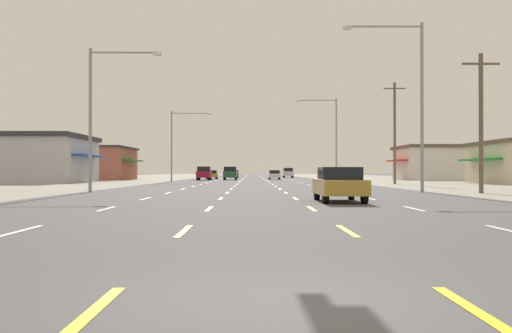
# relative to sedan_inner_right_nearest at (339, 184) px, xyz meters

# --- Properties ---
(ground_plane) EXTENTS (572.00, 572.00, 0.00)m
(ground_plane) POSITION_rel_sedan_inner_right_nearest_xyz_m (-3.39, 46.79, -0.76)
(ground_plane) COLOR #4C4C4F
(lot_apron_left) EXTENTS (28.00, 440.00, 0.01)m
(lot_apron_left) POSITION_rel_sedan_inner_right_nearest_xyz_m (-28.14, 46.79, -0.75)
(lot_apron_left) COLOR gray
(lot_apron_left) RESTS_ON ground
(lot_apron_right) EXTENTS (28.00, 440.00, 0.01)m
(lot_apron_right) POSITION_rel_sedan_inner_right_nearest_xyz_m (21.36, 46.79, -0.75)
(lot_apron_right) COLOR gray
(lot_apron_right) RESTS_ON ground
(lane_markings) EXTENTS (10.64, 227.60, 0.01)m
(lane_markings) POSITION_rel_sedan_inner_right_nearest_xyz_m (-3.39, 85.29, -0.75)
(lane_markings) COLOR white
(lane_markings) RESTS_ON ground
(signal_span_wire) EXTENTS (25.84, 0.53, 8.56)m
(signal_span_wire) POSITION_rel_sedan_inner_right_nearest_xyz_m (-3.84, -7.97, 4.42)
(signal_span_wire) COLOR brown
(signal_span_wire) RESTS_ON ground
(sedan_inner_right_nearest) EXTENTS (1.80, 4.50, 1.46)m
(sedan_inner_right_nearest) POSITION_rel_sedan_inner_right_nearest_xyz_m (0.00, 0.00, 0.00)
(sedan_inner_right_nearest) COLOR #B28C33
(sedan_inner_right_nearest) RESTS_ON ground
(suv_far_left_near) EXTENTS (1.98, 4.90, 1.98)m
(suv_far_left_near) POSITION_rel_sedan_inner_right_nearest_xyz_m (-10.61, 61.53, 0.27)
(suv_far_left_near) COLOR maroon
(suv_far_left_near) RESTS_ON ground
(suv_inner_left_mid) EXTENTS (1.98, 4.90, 1.98)m
(suv_inner_left_mid) POSITION_rel_sedan_inner_right_nearest_xyz_m (-6.88, 63.76, 0.27)
(suv_inner_left_mid) COLOR #235B2D
(suv_inner_left_mid) RESTS_ON ground
(sedan_inner_right_midfar) EXTENTS (1.80, 4.50, 1.46)m
(sedan_inner_right_midfar) POSITION_rel_sedan_inner_right_nearest_xyz_m (-0.09, 68.60, 0.00)
(sedan_inner_right_midfar) COLOR white
(sedan_inner_right_midfar) RESTS_ON ground
(sedan_far_left_far) EXTENTS (1.80, 4.50, 1.46)m
(sedan_far_left_far) POSITION_rel_sedan_inner_right_nearest_xyz_m (-10.31, 73.88, 0.00)
(sedan_far_left_far) COLOR #B28C33
(sedan_far_left_far) RESTS_ON ground
(hatchback_inner_left_farther) EXTENTS (1.72, 3.90, 1.54)m
(hatchback_inner_left_farther) POSITION_rel_sedan_inner_right_nearest_xyz_m (-7.11, 91.37, 0.03)
(hatchback_inner_left_farther) COLOR maroon
(hatchback_inner_left_farther) RESTS_ON ground
(suv_far_right_farthest) EXTENTS (1.98, 4.90, 1.98)m
(suv_far_right_farthest) POSITION_rel_sedan_inner_right_nearest_xyz_m (3.64, 94.19, 0.27)
(suv_far_right_farthest) COLOR silver
(suv_far_right_farthest) RESTS_ON ground
(storefront_left_row_1) EXTENTS (13.31, 14.40, 5.50)m
(storefront_left_row_1) POSITION_rel_sedan_inner_right_nearest_xyz_m (-29.00, 44.07, 2.02)
(storefront_left_row_1) COLOR #B2B2B7
(storefront_left_row_1) RESTS_ON ground
(storefront_left_row_2) EXTENTS (10.72, 14.61, 5.02)m
(storefront_left_row_2) POSITION_rel_sedan_inner_right_nearest_xyz_m (-27.03, 65.85, 1.77)
(storefront_left_row_2) COLOR #A35642
(storefront_left_row_2) RESTS_ON ground
(storefront_right_row_2) EXTENTS (14.48, 12.39, 5.20)m
(storefront_right_row_2) POSITION_rel_sedan_inner_right_nearest_xyz_m (25.71, 65.83, 1.87)
(storefront_right_row_2) COLOR silver
(storefront_right_row_2) RESTS_ON ground
(streetlight_left_row_0) EXTENTS (4.44, 0.26, 8.80)m
(streetlight_left_row_0) POSITION_rel_sedan_inner_right_nearest_xyz_m (-13.04, 11.26, 4.43)
(streetlight_left_row_0) COLOR gray
(streetlight_left_row_0) RESTS_ON ground
(streetlight_right_row_0) EXTENTS (4.95, 0.26, 10.42)m
(streetlight_right_row_0) POSITION_rel_sedan_inner_right_nearest_xyz_m (6.24, 11.26, 5.34)
(streetlight_right_row_0) COLOR gray
(streetlight_right_row_0) RESTS_ON ground
(streetlight_left_row_1) EXTENTS (5.00, 0.26, 8.69)m
(streetlight_left_row_1) POSITION_rel_sedan_inner_right_nearest_xyz_m (-12.93, 47.93, 4.44)
(streetlight_left_row_1) COLOR gray
(streetlight_left_row_1) RESTS_ON ground
(streetlight_right_row_1) EXTENTS (5.01, 0.26, 10.30)m
(streetlight_right_row_1) POSITION_rel_sedan_inner_right_nearest_xyz_m (6.22, 47.93, 5.28)
(streetlight_right_row_1) COLOR gray
(streetlight_right_row_1) RESTS_ON ground
(utility_pole_right_row_0) EXTENTS (2.20, 0.26, 8.18)m
(utility_pole_right_row_0) POSITION_rel_sedan_inner_right_nearest_xyz_m (9.72, 9.57, 3.52)
(utility_pole_right_row_0) COLOR brown
(utility_pole_right_row_0) RESTS_ON ground
(utility_pole_right_row_1) EXTENTS (2.20, 0.26, 10.26)m
(utility_pole_right_row_1) POSITION_rel_sedan_inner_right_nearest_xyz_m (10.77, 34.72, 4.57)
(utility_pole_right_row_1) COLOR brown
(utility_pole_right_row_1) RESTS_ON ground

